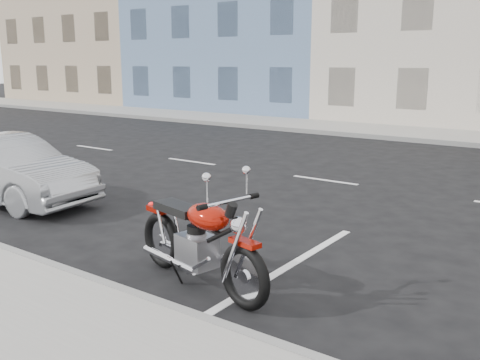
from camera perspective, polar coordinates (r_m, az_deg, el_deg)
name	(u,v)px	position (r m, az deg, el deg)	size (l,w,h in m)	color
ground	(412,192)	(11.58, 17.92, -1.28)	(120.00, 120.00, 0.00)	black
sidewalk_far	(357,129)	(21.33, 12.42, 5.32)	(80.00, 3.40, 0.15)	gray
curb_far	(338,134)	(19.79, 10.45, 4.88)	(80.00, 0.12, 0.16)	gray
bldg_far_west	(125,13)	(40.06, -12.17, 17.05)	(12.00, 12.00, 12.00)	tan
motorcycle	(247,263)	(5.76, 0.71, -8.85)	(2.32, 0.92, 1.18)	black
sedan_silver	(6,170)	(11.07, -23.69, 1.02)	(1.34, 3.84, 1.27)	#96999D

